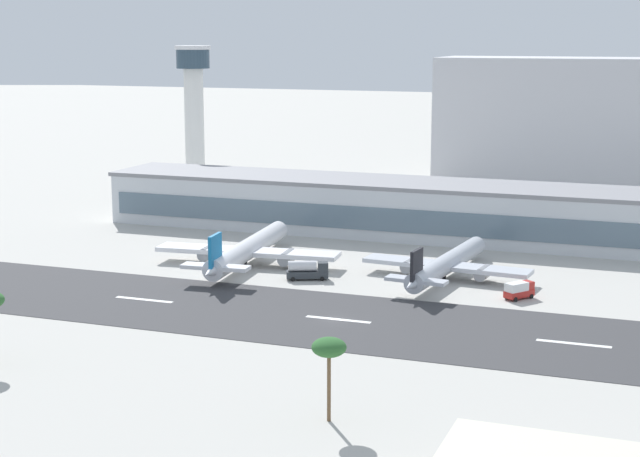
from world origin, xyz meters
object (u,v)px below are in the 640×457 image
control_tower (194,105)px  distant_hotel_block (590,124)px  airliner_blue_tail_gate_0 (246,251)px  service_fuel_truck_1 (307,270)px  terminal_building (405,208)px  airliner_black_tail_gate_1 (445,265)px  palm_tree_1 (329,349)px  service_box_truck_0 (519,290)px

control_tower → distant_hotel_block: size_ratio=0.47×
airliner_blue_tail_gate_0 → service_fuel_truck_1: 18.52m
terminal_building → service_fuel_truck_1: 53.49m
airliner_black_tail_gate_1 → palm_tree_1: bearing=-171.6°
service_box_truck_0 → terminal_building: bearing=70.6°
distant_hotel_block → airliner_blue_tail_gate_0: (-57.34, -142.04, -17.69)m
terminal_building → service_box_truck_0: 65.28m
airliner_blue_tail_gate_0 → airliner_black_tail_gate_1: 43.44m
distant_hotel_block → airliner_blue_tail_gate_0: 154.20m
service_box_truck_0 → service_fuel_truck_1: bearing=125.1°
service_fuel_truck_1 → palm_tree_1: palm_tree_1 is taller
palm_tree_1 → terminal_building: bearing=101.3°
terminal_building → service_fuel_truck_1: size_ratio=17.71×
service_box_truck_0 → palm_tree_1: palm_tree_1 is taller
service_box_truck_0 → service_fuel_truck_1: size_ratio=0.71×
service_box_truck_0 → palm_tree_1: (-12.82, -70.73, 7.97)m
terminal_building → airliner_blue_tail_gate_0: 51.32m
distant_hotel_block → airliner_black_tail_gate_1: (-14.01, -139.07, -18.01)m
terminal_building → airliner_black_tail_gate_1: (20.60, -42.90, -3.74)m
control_tower → service_fuel_truck_1: (74.74, -95.47, -25.56)m
airliner_black_tail_gate_1 → service_box_truck_0: size_ratio=7.20×
service_box_truck_0 → palm_tree_1: bearing=-154.9°
control_tower → service_box_truck_0: size_ratio=7.32×
airliner_blue_tail_gate_0 → service_fuel_truck_1: (17.06, -7.10, -1.31)m
service_fuel_truck_1 → airliner_blue_tail_gate_0: bearing=133.8°
terminal_building → distant_hotel_block: (34.61, 96.16, 14.27)m
service_fuel_truck_1 → palm_tree_1: (30.38, -70.94, 7.73)m
control_tower → airliner_black_tail_gate_1: control_tower is taller
airliner_blue_tail_gate_0 → palm_tree_1: (47.44, -78.04, 6.42)m
control_tower → palm_tree_1: 197.64m
distant_hotel_block → service_box_truck_0: bearing=-88.9°
airliner_black_tail_gate_1 → service_fuel_truck_1: airliner_black_tail_gate_1 is taller
terminal_building → service_box_truck_0: size_ratio=24.90×
service_fuel_truck_1 → service_box_truck_0: bearing=-23.9°
control_tower → terminal_building: bearing=-27.9°
terminal_building → airliner_black_tail_gate_1: 47.74m
terminal_building → airliner_black_tail_gate_1: bearing=-64.3°
terminal_building → distant_hotel_block: size_ratio=1.61×
terminal_building → distant_hotel_block: distant_hotel_block is taller
terminal_building → control_tower: size_ratio=3.40×
airliner_blue_tail_gate_0 → service_box_truck_0: (60.26, -7.31, -1.55)m
service_box_truck_0 → palm_tree_1: size_ratio=0.56×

